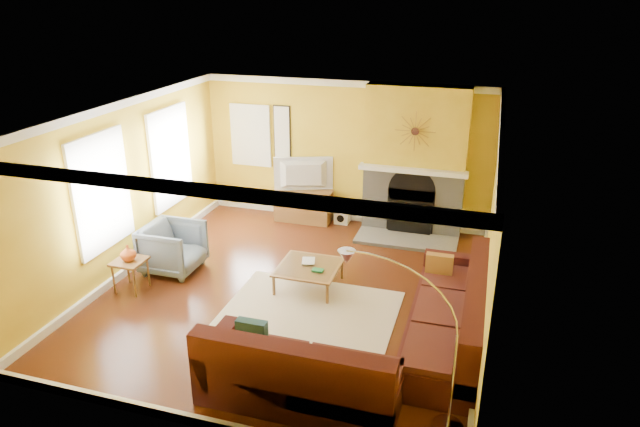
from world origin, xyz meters
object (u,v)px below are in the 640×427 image
(coffee_table, at_px, (309,276))
(arc_lamp, at_px, (403,344))
(armchair, at_px, (173,248))
(media_console, at_px, (304,206))
(side_table, at_px, (131,275))
(sectional_sofa, at_px, (362,310))

(coffee_table, relative_size, arc_lamp, 0.48)
(armchair, bearing_deg, media_console, -26.88)
(media_console, relative_size, arc_lamp, 0.57)
(armchair, relative_size, arc_lamp, 0.46)
(side_table, relative_size, arc_lamp, 0.26)
(sectional_sofa, distance_m, media_console, 4.17)
(sectional_sofa, bearing_deg, side_table, 175.50)
(sectional_sofa, relative_size, arc_lamp, 1.84)
(coffee_table, bearing_deg, armchair, -177.40)
(arc_lamp, bearing_deg, side_table, 159.85)
(coffee_table, distance_m, armchair, 2.26)
(coffee_table, height_order, arc_lamp, arc_lamp)
(coffee_table, bearing_deg, media_console, 110.02)
(sectional_sofa, xyz_separation_m, coffee_table, (-1.08, 1.14, -0.27))
(arc_lamp, bearing_deg, sectional_sofa, 118.82)
(coffee_table, distance_m, media_console, 2.68)
(side_table, bearing_deg, armchair, 69.66)
(side_table, distance_m, arc_lamp, 4.65)
(side_table, bearing_deg, sectional_sofa, -4.50)
(media_console, bearing_deg, armchair, -116.88)
(coffee_table, bearing_deg, side_table, -161.21)
(media_console, bearing_deg, arc_lamp, -61.34)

